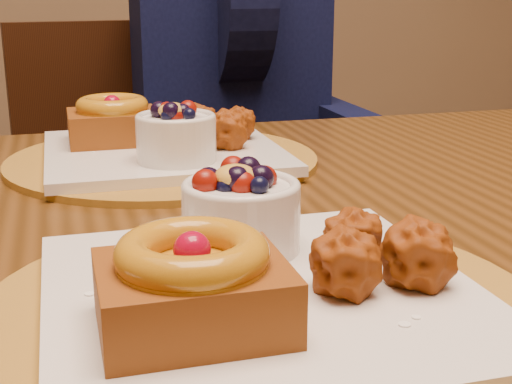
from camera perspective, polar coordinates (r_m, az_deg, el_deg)
dining_table at (r=0.71m, az=-4.53°, el=-7.90°), size 1.60×0.90×0.76m
place_setting_near at (r=0.47m, az=0.03°, el=-6.96°), size 0.38×0.38×0.09m
place_setting_far at (r=0.88m, az=-7.62°, el=3.84°), size 0.38×0.38×0.09m
chair_far at (r=1.55m, az=-9.98°, el=-1.71°), size 0.49×0.49×0.89m
diner at (r=1.48m, az=-2.12°, el=10.21°), size 0.47×0.46×0.76m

